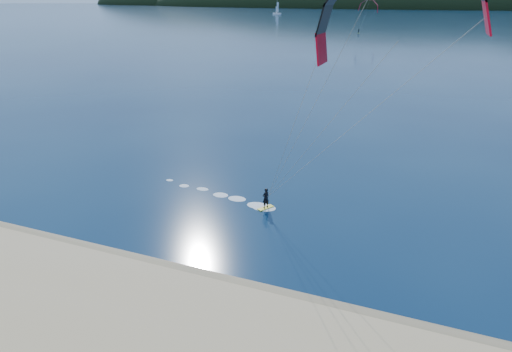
# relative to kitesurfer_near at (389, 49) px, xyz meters

# --- Properties ---
(ground) EXTENTS (1800.00, 1800.00, 0.00)m
(ground) POSITION_rel_kitesurfer_near_xyz_m (-10.33, -8.70, -13.36)
(ground) COLOR #081E3E
(ground) RESTS_ON ground
(wet_sand) EXTENTS (220.00, 2.50, 0.10)m
(wet_sand) POSITION_rel_kitesurfer_near_xyz_m (-10.33, -4.20, -13.31)
(wet_sand) COLOR olive
(wet_sand) RESTS_ON ground
(headland) EXTENTS (1200.00, 310.00, 140.00)m
(headland) POSITION_rel_kitesurfer_near_xyz_m (-9.70, 736.58, -13.36)
(headland) COLOR black
(headland) RESTS_ON ground
(kitesurfer_near) EXTENTS (24.04, 9.74, 17.50)m
(kitesurfer_near) POSITION_rel_kitesurfer_near_xyz_m (0.00, 0.00, 0.00)
(kitesurfer_near) COLOR yellow
(kitesurfer_near) RESTS_ON ground
(kitesurfer_far) EXTENTS (8.86, 7.27, 12.60)m
(kitesurfer_far) POSITION_rel_kitesurfer_near_xyz_m (-26.40, 183.28, -3.31)
(kitesurfer_far) COLOR yellow
(kitesurfer_far) RESTS_ON ground
(sailboat) EXTENTS (8.65, 5.75, 12.08)m
(sailboat) POSITION_rel_kitesurfer_near_xyz_m (-135.95, 383.34, -12.47)
(sailboat) COLOR white
(sailboat) RESTS_ON ground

